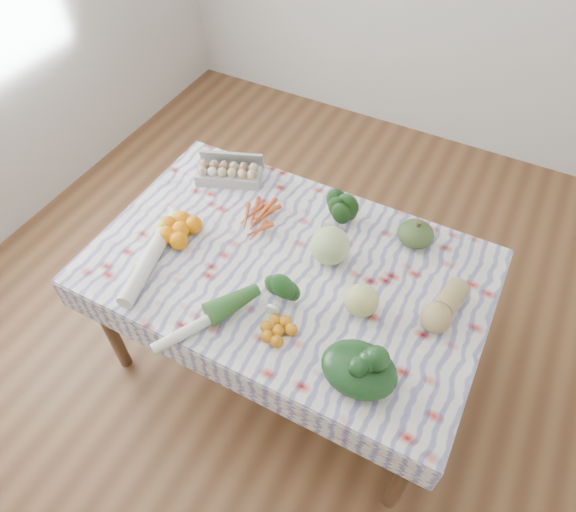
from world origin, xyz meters
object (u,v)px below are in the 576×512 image
object	(u,v)px
grapefruit	(362,300)
dining_table	(288,277)
cabbage	(330,245)
egg_carton	(229,175)
kabocha_squash	(416,234)
butternut_squash	(445,305)

from	to	relation	value
grapefruit	dining_table	bearing A→B (deg)	168.47
cabbage	dining_table	bearing A→B (deg)	-140.52
egg_carton	cabbage	xyz separation A→B (m)	(0.64, -0.22, 0.04)
egg_carton	grapefruit	world-z (taller)	grapefruit
kabocha_squash	cabbage	xyz separation A→B (m)	(-0.29, -0.26, 0.03)
dining_table	butternut_squash	size ratio (longest dim) A/B	6.26
dining_table	cabbage	bearing A→B (deg)	39.48
cabbage	butternut_squash	xyz separation A→B (m)	(0.51, -0.05, -0.02)
dining_table	cabbage	distance (m)	0.24
egg_carton	dining_table	bearing A→B (deg)	-55.43
egg_carton	cabbage	distance (m)	0.68
egg_carton	grapefruit	bearing A→B (deg)	-47.06
dining_table	cabbage	xyz separation A→B (m)	(0.14, 0.11, 0.17)
egg_carton	kabocha_squash	bearing A→B (deg)	-19.31
egg_carton	cabbage	world-z (taller)	cabbage
dining_table	kabocha_squash	bearing A→B (deg)	41.14
dining_table	butternut_squash	bearing A→B (deg)	5.42
kabocha_squash	grapefruit	size ratio (longest dim) A/B	1.18
grapefruit	cabbage	bearing A→B (deg)	139.67
kabocha_squash	grapefruit	world-z (taller)	grapefruit
dining_table	cabbage	size ratio (longest dim) A/B	9.64
grapefruit	egg_carton	bearing A→B (deg)	154.52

